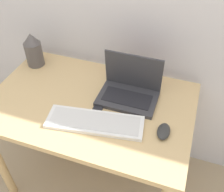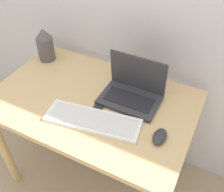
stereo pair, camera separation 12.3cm
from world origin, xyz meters
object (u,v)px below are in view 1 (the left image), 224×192
Objects in this scene: keyboard at (95,122)px; vase at (33,50)px; laptop at (130,89)px; mouse at (164,131)px; mp3_player at (99,107)px.

vase is (-0.52, 0.33, 0.09)m from keyboard.
laptop is 0.26m from keyboard.
vase reaches higher than mouse.
vase is at bearing 160.97° from mouse.
laptop reaches higher than mouse.
vase is 3.98× the size of mp3_player.
vase is (-0.62, 0.09, 0.05)m from laptop.
mp3_player is (-0.12, -0.14, -0.05)m from laptop.
laptop reaches higher than keyboard.
keyboard is (-0.10, -0.24, -0.04)m from laptop.
mouse is at bearing -9.79° from mp3_player.
mp3_player is (-0.34, 0.06, -0.01)m from mouse.
vase is at bearing 171.46° from laptop.
laptop reaches higher than vase.
mp3_player is at bearing -24.81° from vase.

